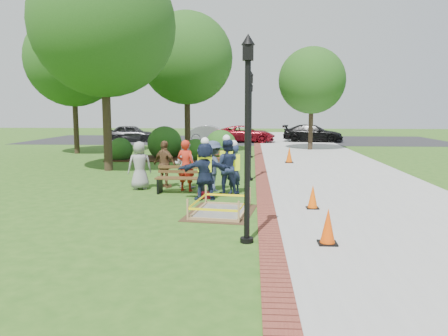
# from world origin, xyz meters

# --- Properties ---
(ground) EXTENTS (100.00, 100.00, 0.00)m
(ground) POSITION_xyz_m (0.00, 0.00, 0.00)
(ground) COLOR #285116
(ground) RESTS_ON ground
(sidewalk) EXTENTS (6.00, 60.00, 0.02)m
(sidewalk) POSITION_xyz_m (5.00, 10.00, 0.01)
(sidewalk) COLOR #9E9E99
(sidewalk) RESTS_ON ground
(brick_edging) EXTENTS (0.50, 60.00, 0.03)m
(brick_edging) POSITION_xyz_m (1.75, 10.00, 0.01)
(brick_edging) COLOR maroon
(brick_edging) RESTS_ON ground
(mulch_bed) EXTENTS (7.00, 3.00, 0.05)m
(mulch_bed) POSITION_xyz_m (-3.00, 12.00, 0.02)
(mulch_bed) COLOR #381E0F
(mulch_bed) RESTS_ON ground
(parking_lot) EXTENTS (36.00, 12.00, 0.01)m
(parking_lot) POSITION_xyz_m (0.00, 27.00, 0.00)
(parking_lot) COLOR black
(parking_lot) RESTS_ON ground
(wet_concrete_pad) EXTENTS (2.00, 2.51, 0.55)m
(wet_concrete_pad) POSITION_xyz_m (0.52, -0.42, 0.23)
(wet_concrete_pad) COLOR #47331E
(wet_concrete_pad) RESTS_ON ground
(bench_near) EXTENTS (1.69, 0.64, 0.90)m
(bench_near) POSITION_xyz_m (-0.99, 2.22, 0.29)
(bench_near) COLOR brown
(bench_near) RESTS_ON ground
(bench_far) EXTENTS (1.59, 0.83, 0.82)m
(bench_far) POSITION_xyz_m (-0.21, 8.53, 0.26)
(bench_far) COLOR #57321E
(bench_far) RESTS_ON ground
(cone_front) EXTENTS (0.39, 0.39, 0.77)m
(cone_front) POSITION_xyz_m (2.92, -3.06, 0.37)
(cone_front) COLOR black
(cone_front) RESTS_ON ground
(cone_back) EXTENTS (0.35, 0.35, 0.69)m
(cone_back) POSITION_xyz_m (3.05, 0.19, 0.33)
(cone_back) COLOR black
(cone_back) RESTS_ON ground
(cone_far) EXTENTS (0.42, 0.42, 0.83)m
(cone_far) POSITION_xyz_m (3.26, 10.62, 0.40)
(cone_far) COLOR black
(cone_far) RESTS_ON ground
(toolbox) EXTENTS (0.43, 0.26, 0.20)m
(toolbox) POSITION_xyz_m (-0.14, 1.44, 0.10)
(toolbox) COLOR #B50D24
(toolbox) RESTS_ON ground
(lamp_near) EXTENTS (0.28, 0.28, 4.26)m
(lamp_near) POSITION_xyz_m (1.25, -3.00, 2.48)
(lamp_near) COLOR black
(lamp_near) RESTS_ON ground
(lamp_mid) EXTENTS (0.28, 0.28, 4.26)m
(lamp_mid) POSITION_xyz_m (1.25, 5.00, 2.48)
(lamp_mid) COLOR black
(lamp_mid) RESTS_ON ground
(lamp_far) EXTENTS (0.28, 0.28, 4.26)m
(lamp_far) POSITION_xyz_m (1.25, 13.00, 2.48)
(lamp_far) COLOR black
(lamp_far) RESTS_ON ground
(tree_left) EXTENTS (6.29, 6.29, 9.56)m
(tree_left) POSITION_xyz_m (-5.16, 7.36, 6.41)
(tree_left) COLOR #3D2D1E
(tree_left) RESTS_ON ground
(tree_back) EXTENTS (5.69, 5.69, 8.72)m
(tree_back) POSITION_xyz_m (-2.74, 15.55, 5.86)
(tree_back) COLOR #3D2D1E
(tree_back) RESTS_ON ground
(tree_right) EXTENTS (4.45, 4.45, 6.88)m
(tree_right) POSITION_xyz_m (5.30, 18.07, 4.64)
(tree_right) COLOR #3D2D1E
(tree_right) RESTS_ON ground
(tree_far) EXTENTS (5.69, 5.69, 8.59)m
(tree_far) POSITION_xyz_m (-9.59, 14.63, 5.73)
(tree_far) COLOR #3D2D1E
(tree_far) RESTS_ON ground
(shrub_a) EXTENTS (1.31, 1.31, 1.31)m
(shrub_a) POSITION_xyz_m (-5.81, 11.38, 0.00)
(shrub_a) COLOR #1F4A15
(shrub_a) RESTS_ON ground
(shrub_b) EXTENTS (1.95, 1.95, 1.95)m
(shrub_b) POSITION_xyz_m (-3.61, 12.59, 0.00)
(shrub_b) COLOR #1F4A15
(shrub_b) RESTS_ON ground
(shrub_c) EXTENTS (1.25, 1.25, 1.25)m
(shrub_c) POSITION_xyz_m (-1.72, 11.61, 0.00)
(shrub_c) COLOR #1F4A15
(shrub_c) RESTS_ON ground
(shrub_d) EXTENTS (1.75, 1.75, 1.75)m
(shrub_d) POSITION_xyz_m (-0.39, 12.24, 0.00)
(shrub_d) COLOR #1F4A15
(shrub_d) RESTS_ON ground
(shrub_e) EXTENTS (0.92, 0.92, 0.92)m
(shrub_e) POSITION_xyz_m (-3.09, 13.40, 0.00)
(shrub_e) COLOR #1F4A15
(shrub_e) RESTS_ON ground
(casual_person_a) EXTENTS (0.62, 0.51, 1.67)m
(casual_person_a) POSITION_xyz_m (-2.54, 2.87, 0.84)
(casual_person_a) COLOR gray
(casual_person_a) RESTS_ON ground
(casual_person_b) EXTENTS (0.65, 0.53, 1.75)m
(casual_person_b) POSITION_xyz_m (-0.89, 2.63, 0.87)
(casual_person_b) COLOR red
(casual_person_b) RESTS_ON ground
(casual_person_c) EXTENTS (0.58, 0.45, 1.63)m
(casual_person_c) POSITION_xyz_m (-1.02, 3.25, 0.81)
(casual_person_c) COLOR silver
(casual_person_c) RESTS_ON ground
(casual_person_d) EXTENTS (0.63, 0.57, 1.67)m
(casual_person_d) POSITION_xyz_m (-1.73, 3.23, 0.83)
(casual_person_d) COLOR brown
(casual_person_d) RESTS_ON ground
(casual_person_e) EXTENTS (0.64, 0.63, 1.71)m
(casual_person_e) POSITION_xyz_m (0.04, 2.70, 0.86)
(casual_person_e) COLOR #35415D
(casual_person_e) RESTS_ON ground
(hivis_worker_a) EXTENTS (0.64, 0.48, 1.93)m
(hivis_worker_a) POSITION_xyz_m (-0.09, 1.26, 0.95)
(hivis_worker_a) COLOR #1C1F4B
(hivis_worker_a) RESTS_ON ground
(hivis_worker_b) EXTENTS (0.61, 0.60, 1.77)m
(hivis_worker_b) POSITION_xyz_m (0.75, 2.29, 0.89)
(hivis_worker_b) COLOR #1A1D44
(hivis_worker_b) RESTS_ON ground
(hivis_worker_c) EXTENTS (0.59, 0.39, 1.96)m
(hivis_worker_c) POSITION_xyz_m (0.52, 2.17, 0.97)
(hivis_worker_c) COLOR #182540
(hivis_worker_c) RESTS_ON ground
(parked_car_a) EXTENTS (2.17, 4.80, 1.55)m
(parked_car_a) POSITION_xyz_m (-8.86, 24.57, 0.00)
(parked_car_a) COLOR #252527
(parked_car_a) RESTS_ON ground
(parked_car_b) EXTENTS (2.14, 4.69, 1.51)m
(parked_car_b) POSITION_xyz_m (-2.07, 24.93, 0.00)
(parked_car_b) COLOR #A4A3A8
(parked_car_b) RESTS_ON ground
(parked_car_c) EXTENTS (2.21, 4.73, 1.52)m
(parked_car_c) POSITION_xyz_m (0.74, 24.46, 0.00)
(parked_car_c) COLOR maroon
(parked_car_c) RESTS_ON ground
(parked_car_d) EXTENTS (2.92, 5.12, 1.57)m
(parked_car_d) POSITION_xyz_m (6.44, 25.30, 0.00)
(parked_car_d) COLOR black
(parked_car_d) RESTS_ON ground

